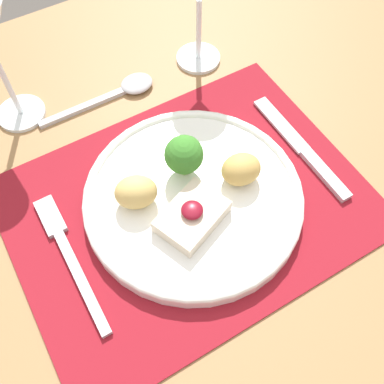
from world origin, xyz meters
TOP-DOWN VIEW (x-y plane):
  - ground_plane at (0.00, 0.00)m, footprint 8.00×8.00m
  - dining_table at (0.00, 0.00)m, footprint 1.42×0.92m
  - placemat at (0.00, 0.00)m, footprint 0.44×0.33m
  - dinner_plate at (0.01, 0.00)m, footprint 0.27×0.27m
  - fork at (-0.16, 0.02)m, footprint 0.02×0.19m
  - knife at (0.18, -0.01)m, footprint 0.02×0.19m
  - spoon at (0.01, 0.22)m, footprint 0.18×0.04m

SIDE VIEW (x-z plane):
  - ground_plane at x=0.00m, z-range 0.00..0.00m
  - dining_table at x=0.00m, z-range 0.28..1.02m
  - placemat at x=0.00m, z-range 0.74..0.74m
  - spoon at x=0.01m, z-range 0.74..0.75m
  - fork at x=-0.16m, z-range 0.74..0.75m
  - knife at x=0.18m, z-range 0.74..0.75m
  - dinner_plate at x=0.01m, z-range 0.72..0.80m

